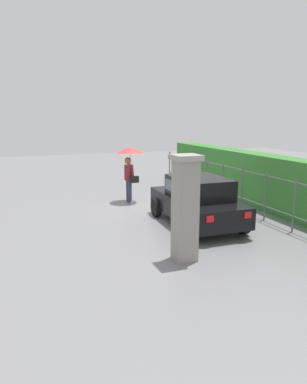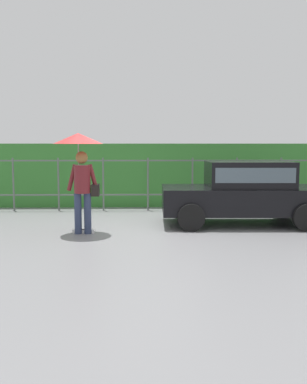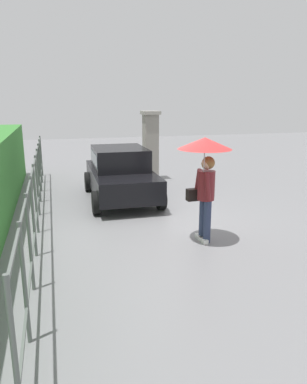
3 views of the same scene
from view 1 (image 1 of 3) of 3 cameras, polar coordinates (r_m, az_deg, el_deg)
The scene contains 6 objects.
ground_plane at distance 12.88m, azimuth 0.11°, elevation -2.67°, with size 40.00×40.00×0.00m, color slate.
car at distance 10.88m, azimuth 6.95°, elevation -1.12°, with size 3.77×1.93×1.48m.
pedestrian at distance 13.73m, azimuth -3.77°, elevation 4.99°, with size 1.03×1.03×2.10m.
gate_pillar at distance 8.11m, azimuth 5.01°, elevation -2.41°, with size 0.60×0.60×2.42m.
fence_section at distance 13.34m, azimuth 12.29°, elevation 1.20°, with size 11.44×0.05×1.50m.
hedge_row at distance 13.93m, azimuth 16.04°, elevation 1.97°, with size 12.39×0.90×1.90m, color #387F33.
Camera 1 is at (11.64, -4.46, 3.24)m, focal length 33.74 mm.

